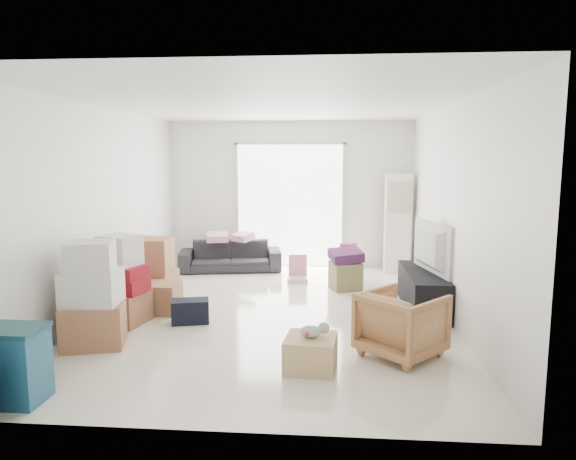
{
  "coord_description": "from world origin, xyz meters",
  "views": [
    {
      "loc": [
        0.72,
        -6.53,
        2.02
      ],
      "look_at": [
        0.19,
        0.2,
        1.08
      ],
      "focal_mm": 32.0,
      "sensor_mm": 36.0,
      "label": 1
    }
  ],
  "objects_px": {
    "tv_console": "(423,290)",
    "armchair": "(402,321)",
    "sofa": "(230,251)",
    "ottoman": "(345,276)",
    "wood_crate": "(311,353)",
    "storage_bins": "(10,365)",
    "kids_table": "(348,254)",
    "ac_tower": "(398,223)",
    "television": "(424,266)"
  },
  "relations": [
    {
      "from": "tv_console",
      "to": "armchair",
      "type": "xyz_separation_m",
      "value": [
        -0.52,
        -1.71,
        0.11
      ]
    },
    {
      "from": "sofa",
      "to": "armchair",
      "type": "height_order",
      "value": "armchair"
    },
    {
      "from": "ottoman",
      "to": "wood_crate",
      "type": "distance_m",
      "value": 3.13
    },
    {
      "from": "sofa",
      "to": "storage_bins",
      "type": "relative_size",
      "value": 2.8
    },
    {
      "from": "ottoman",
      "to": "wood_crate",
      "type": "bearing_deg",
      "value": -97.86
    },
    {
      "from": "kids_table",
      "to": "ottoman",
      "type": "bearing_deg",
      "value": -95.23
    },
    {
      "from": "tv_console",
      "to": "storage_bins",
      "type": "relative_size",
      "value": 2.4
    },
    {
      "from": "kids_table",
      "to": "sofa",
      "type": "bearing_deg",
      "value": 166.56
    },
    {
      "from": "storage_bins",
      "to": "ottoman",
      "type": "bearing_deg",
      "value": 53.87
    },
    {
      "from": "ac_tower",
      "to": "tv_console",
      "type": "xyz_separation_m",
      "value": [
        0.05,
        -2.33,
        -0.62
      ]
    },
    {
      "from": "tv_console",
      "to": "kids_table",
      "type": "height_order",
      "value": "kids_table"
    },
    {
      "from": "armchair",
      "to": "wood_crate",
      "type": "distance_m",
      "value": 1.03
    },
    {
      "from": "ottoman",
      "to": "kids_table",
      "type": "relative_size",
      "value": 0.72
    },
    {
      "from": "ac_tower",
      "to": "television",
      "type": "relative_size",
      "value": 1.51
    },
    {
      "from": "tv_console",
      "to": "wood_crate",
      "type": "height_order",
      "value": "tv_console"
    },
    {
      "from": "wood_crate",
      "to": "storage_bins",
      "type": "bearing_deg",
      "value": -160.61
    },
    {
      "from": "television",
      "to": "sofa",
      "type": "distance_m",
      "value": 3.75
    },
    {
      "from": "ac_tower",
      "to": "storage_bins",
      "type": "bearing_deg",
      "value": -125.91
    },
    {
      "from": "sofa",
      "to": "storage_bins",
      "type": "height_order",
      "value": "sofa"
    },
    {
      "from": "armchair",
      "to": "storage_bins",
      "type": "distance_m",
      "value": 3.62
    },
    {
      "from": "tv_console",
      "to": "storage_bins",
      "type": "distance_m",
      "value": 4.92
    },
    {
      "from": "ac_tower",
      "to": "storage_bins",
      "type": "height_order",
      "value": "ac_tower"
    },
    {
      "from": "ottoman",
      "to": "kids_table",
      "type": "xyz_separation_m",
      "value": [
        0.06,
        0.7,
        0.21
      ]
    },
    {
      "from": "tv_console",
      "to": "sofa",
      "type": "bearing_deg",
      "value": 144.44
    },
    {
      "from": "ac_tower",
      "to": "wood_crate",
      "type": "height_order",
      "value": "ac_tower"
    },
    {
      "from": "television",
      "to": "tv_console",
      "type": "bearing_deg",
      "value": 167.94
    },
    {
      "from": "armchair",
      "to": "sofa",
      "type": "bearing_deg",
      "value": -13.51
    },
    {
      "from": "television",
      "to": "kids_table",
      "type": "distance_m",
      "value": 1.93
    },
    {
      "from": "tv_console",
      "to": "wood_crate",
      "type": "relative_size",
      "value": 3.22
    },
    {
      "from": "tv_console",
      "to": "wood_crate",
      "type": "bearing_deg",
      "value": -124.03
    },
    {
      "from": "television",
      "to": "wood_crate",
      "type": "relative_size",
      "value": 2.42
    },
    {
      "from": "ac_tower",
      "to": "armchair",
      "type": "height_order",
      "value": "ac_tower"
    },
    {
      "from": "sofa",
      "to": "kids_table",
      "type": "relative_size",
      "value": 3.04
    },
    {
      "from": "armchair",
      "to": "kids_table",
      "type": "distance_m",
      "value": 3.41
    },
    {
      "from": "tv_console",
      "to": "sofa",
      "type": "xyz_separation_m",
      "value": [
        -3.04,
        2.18,
        0.1
      ]
    },
    {
      "from": "tv_console",
      "to": "ac_tower",
      "type": "bearing_deg",
      "value": 91.23
    },
    {
      "from": "storage_bins",
      "to": "sofa",
      "type": "bearing_deg",
      "value": 80.58
    },
    {
      "from": "storage_bins",
      "to": "ottoman",
      "type": "xyz_separation_m",
      "value": [
        2.89,
        3.96,
        -0.11
      ]
    },
    {
      "from": "wood_crate",
      "to": "ac_tower",
      "type": "bearing_deg",
      "value": 72.72
    },
    {
      "from": "television",
      "to": "kids_table",
      "type": "bearing_deg",
      "value": 17.32
    },
    {
      "from": "tv_console",
      "to": "storage_bins",
      "type": "height_order",
      "value": "storage_bins"
    },
    {
      "from": "wood_crate",
      "to": "kids_table",
      "type": "bearing_deg",
      "value": 82.62
    },
    {
      "from": "ac_tower",
      "to": "sofa",
      "type": "height_order",
      "value": "ac_tower"
    },
    {
      "from": "sofa",
      "to": "ottoman",
      "type": "xyz_separation_m",
      "value": [
        2.04,
        -1.2,
        -0.14
      ]
    },
    {
      "from": "television",
      "to": "ottoman",
      "type": "bearing_deg",
      "value": 33.9
    },
    {
      "from": "kids_table",
      "to": "wood_crate",
      "type": "height_order",
      "value": "kids_table"
    },
    {
      "from": "television",
      "to": "kids_table",
      "type": "xyz_separation_m",
      "value": [
        -0.94,
        1.67,
        -0.17
      ]
    },
    {
      "from": "sofa",
      "to": "storage_bins",
      "type": "distance_m",
      "value": 5.24
    },
    {
      "from": "ac_tower",
      "to": "wood_crate",
      "type": "relative_size",
      "value": 3.65
    },
    {
      "from": "wood_crate",
      "to": "armchair",
      "type": "bearing_deg",
      "value": 24.34
    }
  ]
}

